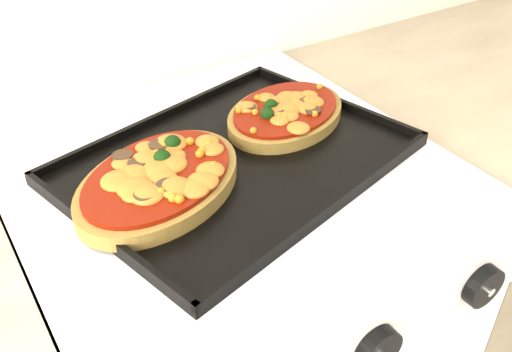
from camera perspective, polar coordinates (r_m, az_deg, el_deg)
control_panel at (r=0.67m, az=11.02°, el=-15.39°), size 0.60×0.02×0.09m
knob_center at (r=0.66m, az=12.12°, el=-16.52°), size 0.06×0.02×0.06m
knob_right at (r=0.76m, az=21.74°, el=-10.18°), size 0.06×0.02×0.06m
baking_tray at (r=0.81m, az=-1.92°, el=1.85°), size 0.53×0.44×0.02m
pizza_left at (r=0.74m, az=-9.71°, el=-0.31°), size 0.31×0.27×0.04m
pizza_right at (r=0.89m, az=2.98°, el=6.43°), size 0.26×0.22×0.03m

